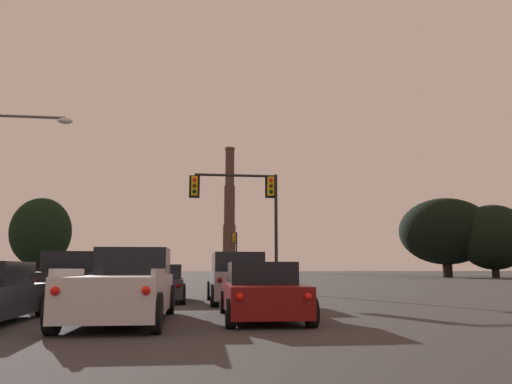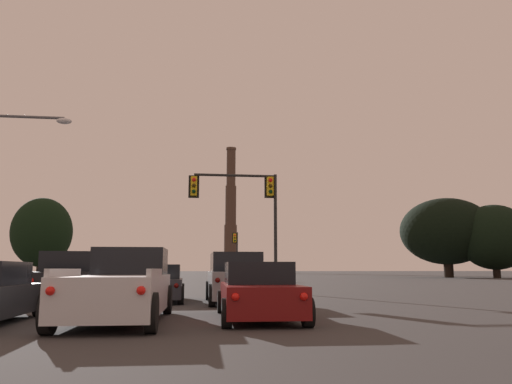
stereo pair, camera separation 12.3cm
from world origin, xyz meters
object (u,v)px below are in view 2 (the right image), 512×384
Objects in this scene: suv_left_lane_front at (73,279)px; traffic_light_far_right at (236,248)px; sedan_center_lane_front at (159,284)px; pickup_truck_center_lane_second at (122,288)px; sedan_right_lane_second at (258,292)px; smokestack at (231,223)px; suv_right_lane_front at (235,279)px; traffic_light_overhead_right at (248,202)px.

suv_left_lane_front is 0.89× the size of traffic_light_far_right.
sedan_center_lane_front is 7.52m from pickup_truck_center_lane_second.
smokestack reaches higher than sedan_right_lane_second.
suv_right_lane_front is 1.04× the size of sedan_center_lane_front.
smokestack is at bearing 86.05° from traffic_light_far_right.
suv_right_lane_front is 8.98m from traffic_light_overhead_right.
suv_left_lane_front reaches higher than sedan_right_lane_second.
suv_right_lane_front is at bearing 92.22° from sedan_right_lane_second.
suv_right_lane_front is at bearing -2.60° from suv_left_lane_front.
sedan_right_lane_second is 8.59m from suv_left_lane_front.
sedan_center_lane_front is 0.95× the size of suv_left_lane_front.
sedan_right_lane_second is at bearing -94.21° from traffic_light_far_right.
suv_left_lane_front is at bearing -132.52° from traffic_light_overhead_right.
traffic_light_far_right is (6.38, 38.87, 2.99)m from sedan_center_lane_front.
traffic_light_overhead_right is 145.80m from smokestack.
sedan_center_lane_front is at bearing -95.34° from smokestack.
suv_right_lane_front is 0.88× the size of traffic_light_far_right.
traffic_light_overhead_right is at bearing 45.21° from suv_left_lane_front.
sedan_right_lane_second is 0.74× the size of traffic_light_overhead_right.
sedan_right_lane_second is 3.38m from pickup_truck_center_lane_second.
smokestack is at bearing 85.90° from suv_right_lane_front.
pickup_truck_center_lane_second is at bearing -93.83° from sedan_center_lane_front.
smokestack is at bearing 86.08° from traffic_light_overhead_right.
sedan_center_lane_front is at bearing 113.44° from sedan_right_lane_second.
traffic_light_far_right reaches higher than suv_right_lane_front.
traffic_light_overhead_right reaches higher than sedan_center_lane_front.
smokestack is (7.79, 112.72, 13.52)m from traffic_light_far_right.
sedan_center_lane_front is at bearing 156.26° from suv_right_lane_front.
suv_right_lane_front is 154.15m from smokestack.
suv_right_lane_front is 7.05m from pickup_truck_center_lane_second.
suv_right_lane_front is 5.91m from suv_left_lane_front.
traffic_light_far_right is at bearing 74.55° from suv_left_lane_front.
sedan_center_lane_front is 153.14m from smokestack.
pickup_truck_center_lane_second is (2.60, -6.25, -0.09)m from suv_left_lane_front.
smokestack is (14.58, 159.09, 16.38)m from pickup_truck_center_lane_second.
suv_left_lane_front is (-5.98, 6.16, 0.23)m from sedan_right_lane_second.
traffic_light_overhead_right reaches higher than suv_right_lane_front.
smokestack reaches higher than suv_left_lane_front.
pickup_truck_center_lane_second reaches higher than sedan_center_lane_front.
traffic_light_far_right is at bearing 85.17° from suv_right_lane_front.
suv_right_lane_front is 0.89× the size of pickup_truck_center_lane_second.
suv_left_lane_front reaches higher than sedan_center_lane_front.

